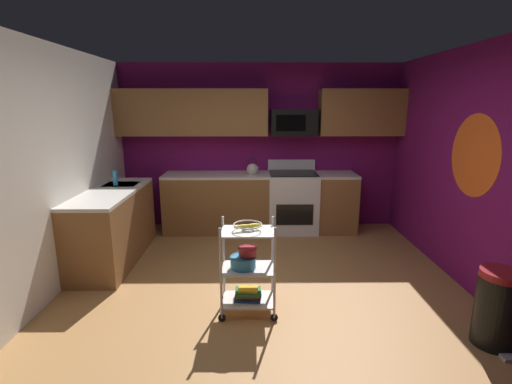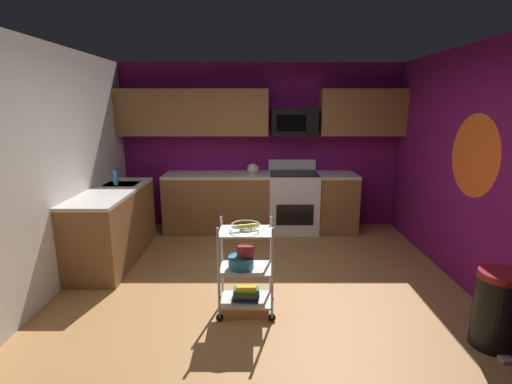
{
  "view_description": "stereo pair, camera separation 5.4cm",
  "coord_description": "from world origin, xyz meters",
  "px_view_note": "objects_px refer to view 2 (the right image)",
  "views": [
    {
      "loc": [
        -0.12,
        -3.62,
        1.97
      ],
      "look_at": [
        -0.08,
        0.3,
        1.05
      ],
      "focal_mm": 26.25,
      "sensor_mm": 36.0,
      "label": 1
    },
    {
      "loc": [
        -0.07,
        -3.62,
        1.97
      ],
      "look_at": [
        -0.08,
        0.3,
        1.05
      ],
      "focal_mm": 26.25,
      "sensor_mm": 36.0,
      "label": 2
    }
  ],
  "objects_px": {
    "kettle": "(254,169)",
    "mixing_bowl_small": "(247,251)",
    "oven_range": "(294,201)",
    "dish_soap_bottle": "(117,178)",
    "microwave": "(295,123)",
    "fruit_bowl": "(247,226)",
    "rolling_cart": "(247,268)",
    "trash_can": "(497,310)",
    "mixing_bowl_large": "(242,262)",
    "book_stack": "(247,294)"
  },
  "relations": [
    {
      "from": "kettle",
      "to": "trash_can",
      "type": "relative_size",
      "value": 0.4
    },
    {
      "from": "mixing_bowl_large",
      "to": "dish_soap_bottle",
      "type": "xyz_separation_m",
      "value": [
        -1.73,
        1.6,
        0.5
      ]
    },
    {
      "from": "mixing_bowl_small",
      "to": "kettle",
      "type": "distance_m",
      "value": 2.44
    },
    {
      "from": "mixing_bowl_small",
      "to": "kettle",
      "type": "xyz_separation_m",
      "value": [
        0.05,
        2.41,
        0.38
      ]
    },
    {
      "from": "mixing_bowl_large",
      "to": "dish_soap_bottle",
      "type": "bearing_deg",
      "value": 137.32
    },
    {
      "from": "microwave",
      "to": "dish_soap_bottle",
      "type": "height_order",
      "value": "microwave"
    },
    {
      "from": "microwave",
      "to": "dish_soap_bottle",
      "type": "bearing_deg",
      "value": -159.1
    },
    {
      "from": "oven_range",
      "to": "dish_soap_bottle",
      "type": "distance_m",
      "value": 2.65
    },
    {
      "from": "microwave",
      "to": "mixing_bowl_small",
      "type": "xyz_separation_m",
      "value": [
        -0.68,
        -2.52,
        -1.08
      ]
    },
    {
      "from": "fruit_bowl",
      "to": "kettle",
      "type": "xyz_separation_m",
      "value": [
        0.05,
        2.43,
        0.12
      ]
    },
    {
      "from": "kettle",
      "to": "mixing_bowl_small",
      "type": "bearing_deg",
      "value": -91.23
    },
    {
      "from": "book_stack",
      "to": "trash_can",
      "type": "height_order",
      "value": "trash_can"
    },
    {
      "from": "rolling_cart",
      "to": "dish_soap_bottle",
      "type": "height_order",
      "value": "dish_soap_bottle"
    },
    {
      "from": "oven_range",
      "to": "fruit_bowl",
      "type": "relative_size",
      "value": 4.04
    },
    {
      "from": "mixing_bowl_large",
      "to": "book_stack",
      "type": "distance_m",
      "value": 0.34
    },
    {
      "from": "rolling_cart",
      "to": "dish_soap_bottle",
      "type": "bearing_deg",
      "value": 138.08
    },
    {
      "from": "book_stack",
      "to": "mixing_bowl_large",
      "type": "bearing_deg",
      "value": 180.0
    },
    {
      "from": "microwave",
      "to": "fruit_bowl",
      "type": "relative_size",
      "value": 2.57
    },
    {
      "from": "fruit_bowl",
      "to": "kettle",
      "type": "bearing_deg",
      "value": 88.87
    },
    {
      "from": "oven_range",
      "to": "trash_can",
      "type": "xyz_separation_m",
      "value": [
        1.38,
        -2.96,
        -0.15
      ]
    },
    {
      "from": "mixing_bowl_small",
      "to": "trash_can",
      "type": "height_order",
      "value": "trash_can"
    },
    {
      "from": "microwave",
      "to": "mixing_bowl_small",
      "type": "distance_m",
      "value": 2.83
    },
    {
      "from": "rolling_cart",
      "to": "dish_soap_bottle",
      "type": "distance_m",
      "value": 2.46
    },
    {
      "from": "kettle",
      "to": "rolling_cart",
      "type": "bearing_deg",
      "value": -91.13
    },
    {
      "from": "fruit_bowl",
      "to": "dish_soap_bottle",
      "type": "relative_size",
      "value": 1.36
    },
    {
      "from": "kettle",
      "to": "dish_soap_bottle",
      "type": "xyz_separation_m",
      "value": [
        -1.83,
        -0.83,
        0.02
      ]
    },
    {
      "from": "oven_range",
      "to": "rolling_cart",
      "type": "relative_size",
      "value": 1.2
    },
    {
      "from": "trash_can",
      "to": "microwave",
      "type": "bearing_deg",
      "value": 114.32
    },
    {
      "from": "microwave",
      "to": "book_stack",
      "type": "bearing_deg",
      "value": -105.0
    },
    {
      "from": "mixing_bowl_small",
      "to": "mixing_bowl_large",
      "type": "bearing_deg",
      "value": -156.76
    },
    {
      "from": "fruit_bowl",
      "to": "microwave",
      "type": "bearing_deg",
      "value": 75.0
    },
    {
      "from": "oven_range",
      "to": "trash_can",
      "type": "relative_size",
      "value": 1.67
    },
    {
      "from": "mixing_bowl_small",
      "to": "kettle",
      "type": "relative_size",
      "value": 0.69
    },
    {
      "from": "fruit_bowl",
      "to": "mixing_bowl_small",
      "type": "bearing_deg",
      "value": 102.79
    },
    {
      "from": "trash_can",
      "to": "oven_range",
      "type": "bearing_deg",
      "value": 115.07
    },
    {
      "from": "rolling_cart",
      "to": "kettle",
      "type": "relative_size",
      "value": 3.47
    },
    {
      "from": "mixing_bowl_large",
      "to": "dish_soap_bottle",
      "type": "relative_size",
      "value": 1.26
    },
    {
      "from": "oven_range",
      "to": "mixing_bowl_large",
      "type": "distance_m",
      "value": 2.54
    },
    {
      "from": "fruit_bowl",
      "to": "kettle",
      "type": "distance_m",
      "value": 2.43
    },
    {
      "from": "kettle",
      "to": "dish_soap_bottle",
      "type": "height_order",
      "value": "kettle"
    },
    {
      "from": "book_stack",
      "to": "dish_soap_bottle",
      "type": "bearing_deg",
      "value": 138.08
    },
    {
      "from": "oven_range",
      "to": "dish_soap_bottle",
      "type": "bearing_deg",
      "value": -161.26
    },
    {
      "from": "oven_range",
      "to": "trash_can",
      "type": "distance_m",
      "value": 3.27
    },
    {
      "from": "microwave",
      "to": "mixing_bowl_large",
      "type": "height_order",
      "value": "microwave"
    },
    {
      "from": "oven_range",
      "to": "fruit_bowl",
      "type": "bearing_deg",
      "value": -105.63
    },
    {
      "from": "mixing_bowl_large",
      "to": "mixing_bowl_small",
      "type": "distance_m",
      "value": 0.11
    },
    {
      "from": "mixing_bowl_large",
      "to": "book_stack",
      "type": "xyz_separation_m",
      "value": [
        0.05,
        0.0,
        -0.33
      ]
    },
    {
      "from": "fruit_bowl",
      "to": "trash_can",
      "type": "bearing_deg",
      "value": -14.33
    },
    {
      "from": "oven_range",
      "to": "mixing_bowl_large",
      "type": "relative_size",
      "value": 4.37
    },
    {
      "from": "dish_soap_bottle",
      "to": "trash_can",
      "type": "distance_m",
      "value": 4.45
    }
  ]
}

